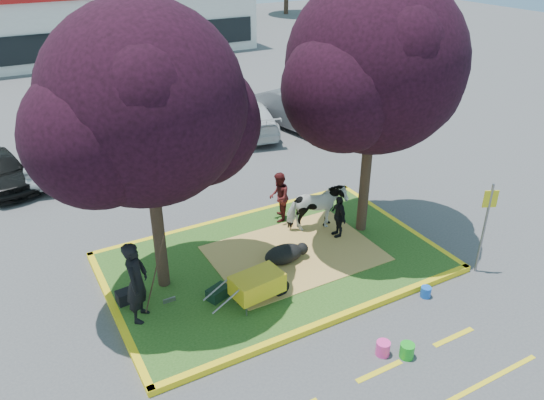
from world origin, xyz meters
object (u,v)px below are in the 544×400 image
sign_post (486,219)px  bucket_green (407,351)px  wheelbarrow (258,284)px  handler (137,282)px  car_black (1,170)px  bucket_pink (383,348)px  cow (316,208)px  bucket_blue (426,292)px  car_silver (55,152)px  calf (284,254)px

sign_post → bucket_green: size_ratio=7.67×
wheelbarrow → sign_post: sign_post is taller
handler → car_black: (-2.01, 8.86, -0.49)m
bucket_pink → cow: bearing=73.2°
bucket_green → wheelbarrow: bearing=124.4°
handler → bucket_blue: size_ratio=7.21×
wheelbarrow → bucket_blue: size_ratio=7.81×
handler → bucket_blue: bearing=-76.7°
wheelbarrow → sign_post: 5.71m
sign_post → car_silver: (-8.15, 11.51, -0.77)m
bucket_blue → car_black: car_black is taller
car_black → car_silver: size_ratio=0.80×
cow → bucket_pink: (-1.40, -4.63, -0.67)m
handler → bucket_blue: 6.59m
bucket_green → bucket_pink: 0.47m
bucket_blue → car_silver: car_silver is taller
bucket_pink → wheelbarrow: bearing=121.5°
cow → wheelbarrow: bearing=136.8°
handler → wheelbarrow: size_ratio=0.92×
cow → bucket_green: cow is taller
calf → sign_post: 4.97m
bucket_blue → cow: bearing=100.9°
cow → handler: handler is taller
cow → calf: bearing=132.3°
wheelbarrow → bucket_pink: size_ratio=6.59×
handler → wheelbarrow: bearing=-73.9°
car_black → wheelbarrow: bearing=-76.7°
bucket_green → bucket_blue: bearing=36.6°
car_black → bucket_pink: bearing=-75.2°
bucket_blue → sign_post: bearing=5.2°
wheelbarrow → car_silver: size_ratio=0.46×
handler → bucket_green: handler is taller
calf → car_silver: (-4.01, 9.00, 0.35)m
car_silver → car_black: bearing=26.9°
calf → bucket_blue: size_ratio=4.02×
sign_post → bucket_green: bearing=-132.9°
calf → wheelbarrow: bearing=-118.6°
car_black → cow: bearing=-57.0°
sign_post → bucket_pink: 4.33m
wheelbarrow → car_black: car_black is taller
car_black → car_silver: bearing=3.9°
cow → bucket_blue: bearing=-158.1°
bucket_pink → handler: bearing=140.3°
car_black → car_silver: (1.79, 0.49, 0.13)m
calf → bucket_pink: (0.20, -3.66, -0.22)m
calf → bucket_pink: bearing=-66.2°
calf → car_silver: 9.86m
cow → car_black: bearing=55.4°
sign_post → car_black: 14.87m
handler → wheelbarrow: handler is taller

